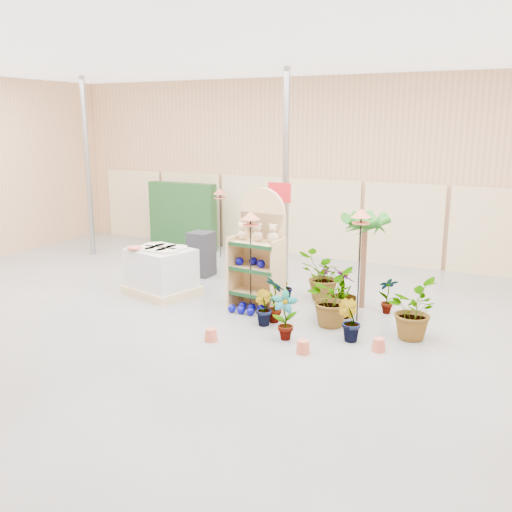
{
  "coord_description": "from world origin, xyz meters",
  "views": [
    {
      "loc": [
        4.88,
        -7.61,
        3.43
      ],
      "look_at": [
        0.3,
        1.5,
        1.0
      ],
      "focal_mm": 40.0,
      "sensor_mm": 36.0,
      "label": 1
    }
  ],
  "objects": [
    {
      "name": "display_shelf",
      "position": [
        0.32,
        1.62,
        1.02
      ],
      "size": [
        0.98,
        0.66,
        2.24
      ],
      "rotation": [
        0.0,
        0.0,
        -0.08
      ],
      "color": "tan",
      "rests_on": "ground"
    },
    {
      "name": "gazing_balls_shelf",
      "position": [
        0.32,
        1.5,
        0.88
      ],
      "size": [
        0.82,
        0.28,
        0.16
      ],
      "color": "#07078A",
      "rests_on": "display_shelf"
    },
    {
      "name": "gazing_balls_floor",
      "position": [
        0.27,
        1.17,
        0.07
      ],
      "size": [
        0.63,
        0.39,
        0.15
      ],
      "color": "#07078A",
      "rests_on": "ground"
    },
    {
      "name": "palm",
      "position": [
        2.07,
        2.42,
        1.62
      ],
      "size": [
        0.7,
        0.7,
        1.88
      ],
      "color": "brown",
      "rests_on": "ground"
    },
    {
      "name": "bird_table_front",
      "position": [
        0.32,
        1.25,
        1.73
      ],
      "size": [
        0.34,
        0.34,
        1.86
      ],
      "color": "black",
      "rests_on": "ground"
    },
    {
      "name": "potted_plant_3",
      "position": [
        1.9,
        1.79,
        0.45
      ],
      "size": [
        0.71,
        0.71,
        0.89
      ],
      "primitive_type": "imported",
      "rotation": [
        0.0,
        0.0,
        2.35
      ],
      "color": "#1F6A1A",
      "rests_on": "ground"
    },
    {
      "name": "potted_plant_2",
      "position": [
        1.84,
        1.25,
        0.49
      ],
      "size": [
        0.96,
        1.04,
        0.98
      ],
      "primitive_type": "imported",
      "rotation": [
        0.0,
        0.0,
        1.82
      ],
      "color": "#1F6A1A",
      "rests_on": "ground"
    },
    {
      "name": "pallet_stack",
      "position": [
        -1.81,
        1.44,
        0.47
      ],
      "size": [
        1.55,
        1.39,
        0.97
      ],
      "rotation": [
        0.0,
        0.0,
        -0.25
      ],
      "color": "#D2BA88",
      "rests_on": "ground"
    },
    {
      "name": "potted_plant_11",
      "position": [
        1.14,
        2.83,
        0.29
      ],
      "size": [
        0.45,
        0.45,
        0.57
      ],
      "primitive_type": "imported",
      "rotation": [
        0.0,
        0.0,
        5.57
      ],
      "color": "#1F6A1A",
      "rests_on": "ground"
    },
    {
      "name": "room",
      "position": [
        0.0,
        0.91,
        2.21
      ],
      "size": [
        15.2,
        12.1,
        4.7
      ],
      "color": "slate",
      "rests_on": "ground"
    },
    {
      "name": "potted_plant_5",
      "position": [
        0.64,
        2.08,
        0.3
      ],
      "size": [
        0.36,
        0.4,
        0.6
      ],
      "primitive_type": "imported",
      "rotation": [
        0.0,
        0.0,
        5.03
      ],
      "color": "#1F6A1A",
      "rests_on": "ground"
    },
    {
      "name": "charcoal_planters",
      "position": [
        -1.94,
        3.0,
        0.42
      ],
      "size": [
        0.8,
        0.5,
        1.0
      ],
      "color": "black",
      "rests_on": "ground"
    },
    {
      "name": "potted_plant_0",
      "position": [
        0.95,
        0.93,
        0.42
      ],
      "size": [
        0.54,
        0.49,
        0.84
      ],
      "primitive_type": "imported",
      "rotation": [
        0.0,
        0.0,
        2.58
      ],
      "color": "#1F6A1A",
      "rests_on": "ground"
    },
    {
      "name": "trellis_stock",
      "position": [
        -3.8,
        5.2,
        0.9
      ],
      "size": [
        2.0,
        0.3,
        1.8
      ],
      "primitive_type": "cube",
      "color": "#1A431C",
      "rests_on": "ground"
    },
    {
      "name": "potted_plant_1",
      "position": [
        0.82,
        0.73,
        0.3
      ],
      "size": [
        0.43,
        0.41,
        0.61
      ],
      "primitive_type": "imported",
      "rotation": [
        0.0,
        0.0,
        2.59
      ],
      "color": "#1F6A1A",
      "rests_on": "ground"
    },
    {
      "name": "potted_plant_9",
      "position": [
        2.36,
        0.69,
        0.34
      ],
      "size": [
        0.42,
        0.37,
        0.67
      ],
      "primitive_type": "imported",
      "rotation": [
        0.0,
        0.0,
        2.94
      ],
      "color": "#1F6A1A",
      "rests_on": "ground"
    },
    {
      "name": "bird_table_right",
      "position": [
        2.21,
        1.65,
        1.84
      ],
      "size": [
        0.34,
        0.34,
        1.98
      ],
      "color": "black",
      "rests_on": "ground"
    },
    {
      "name": "potted_plant_4",
      "position": [
        2.58,
        2.3,
        0.35
      ],
      "size": [
        0.44,
        0.41,
        0.69
      ],
      "primitive_type": "imported",
      "rotation": [
        0.0,
        0.0,
        3.75
      ],
      "color": "#1F6A1A",
      "rests_on": "ground"
    },
    {
      "name": "potted_plant_10",
      "position": [
        3.21,
        1.27,
        0.48
      ],
      "size": [
        0.91,
        1.0,
        0.96
      ],
      "primitive_type": "imported",
      "rotation": [
        0.0,
        0.0,
        1.78
      ],
      "color": "#1F6A1A",
      "rests_on": "ground"
    },
    {
      "name": "offer_sign",
      "position": [
        0.1,
        2.98,
        1.57
      ],
      "size": [
        0.5,
        0.08,
        2.2
      ],
      "color": "gray",
      "rests_on": "ground"
    },
    {
      "name": "bird_table_back",
      "position": [
        -2.34,
        4.73,
        1.64
      ],
      "size": [
        0.34,
        0.34,
        1.77
      ],
      "color": "black",
      "rests_on": "ground"
    },
    {
      "name": "potted_plant_8",
      "position": [
        1.43,
        0.28,
        0.4
      ],
      "size": [
        0.5,
        0.43,
        0.81
      ],
      "primitive_type": "imported",
      "rotation": [
        0.0,
        0.0,
        0.41
      ],
      "color": "#1F6A1A",
      "rests_on": "ground"
    },
    {
      "name": "teddy_bears",
      "position": [
        0.35,
        1.52,
        1.42
      ],
      "size": [
        0.82,
        0.21,
        0.34
      ],
      "color": "beige",
      "rests_on": "display_shelf"
    },
    {
      "name": "potted_plant_6",
      "position": [
        1.24,
        2.5,
        0.48
      ],
      "size": [
        1.07,
        1.12,
        0.97
      ],
      "primitive_type": "imported",
      "rotation": [
        0.0,
        0.0,
        4.23
      ],
      "color": "#1F6A1A",
      "rests_on": "ground"
    }
  ]
}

